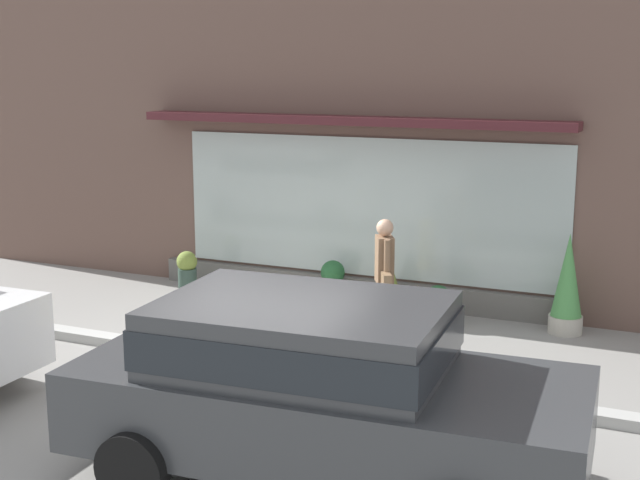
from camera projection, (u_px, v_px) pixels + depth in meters
name	position (u px, v px, depth m)	size (l,w,h in m)	color
ground_plane	(254.00, 361.00, 10.27)	(60.00, 60.00, 0.00)	gray
curb_strip	(246.00, 362.00, 10.08)	(14.00, 0.24, 0.12)	#B2B2AD
storefront	(356.00, 129.00, 12.61)	(14.00, 0.81, 5.15)	brown
fire_hydrant	(312.00, 317.00, 10.54)	(0.44, 0.41, 0.88)	gold
pedestrian_with_handbag	(384.00, 272.00, 10.76)	(0.39, 0.62, 1.59)	#475675
parked_car_dark_gray	(317.00, 381.00, 7.18)	(4.34, 2.20, 1.55)	#383A3D
potted_plant_by_entrance	(389.00, 287.00, 12.12)	(0.43, 0.43, 0.82)	#9E6042
potted_plant_corner_tall	(567.00, 285.00, 11.22)	(0.44, 0.44, 1.33)	#B7B2A3
potted_plant_trailing_edge	(333.00, 279.00, 12.60)	(0.35, 0.35, 0.66)	#B7B2A3
potted_plant_window_left	(438.00, 305.00, 11.65)	(0.37, 0.37, 0.55)	#9E6042
potted_plant_low_front	(187.00, 271.00, 13.20)	(0.32, 0.32, 0.67)	#33473D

